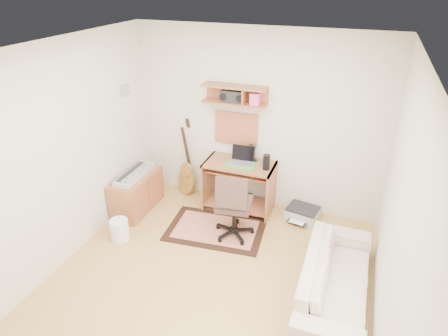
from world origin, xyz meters
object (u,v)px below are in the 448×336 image
(cabinet, at_px, (137,193))
(printer, at_px, (303,213))
(task_chair, at_px, (234,204))
(sofa, at_px, (336,273))
(desk, at_px, (239,186))

(cabinet, relative_size, printer, 2.03)
(task_chair, xyz_separation_m, sofa, (1.39, -0.70, -0.15))
(desk, bearing_deg, cabinet, -159.31)
(task_chair, relative_size, sofa, 0.56)
(desk, distance_m, sofa, 2.06)
(cabinet, relative_size, sofa, 0.51)
(desk, height_order, printer, desk)
(printer, bearing_deg, task_chair, -126.97)
(printer, relative_size, sofa, 0.25)
(task_chair, height_order, cabinet, task_chair)
(task_chair, bearing_deg, cabinet, 167.48)
(cabinet, bearing_deg, printer, 13.97)
(task_chair, height_order, sofa, task_chair)
(desk, xyz_separation_m, printer, (0.95, 0.05, -0.29))
(desk, height_order, sofa, desk)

